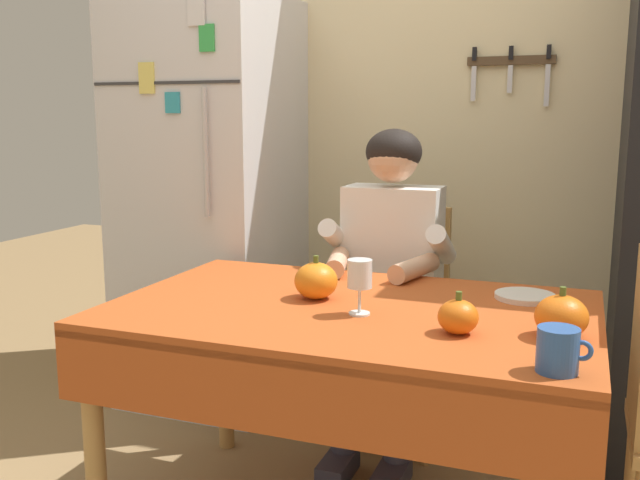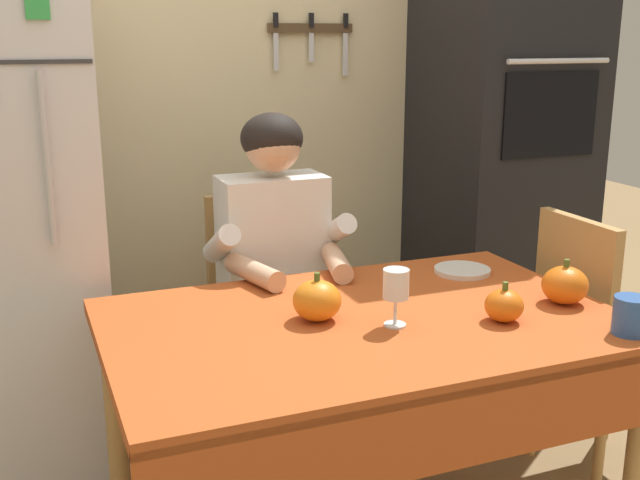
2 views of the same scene
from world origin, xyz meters
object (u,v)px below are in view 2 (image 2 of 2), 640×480
pumpkin_medium (565,285)px  pumpkin_small (504,305)px  chair_behind_person (264,309)px  wine_glass (396,286)px  seated_person (279,264)px  serving_tray (462,270)px  coffee_mug (631,316)px  chair_right_side (594,337)px  dining_table (367,349)px  wall_oven (501,144)px  pumpkin_large (317,300)px

pumpkin_medium → pumpkin_small: size_ratio=1.19×
chair_behind_person → wine_glass: 0.92m
seated_person → serving_tray: (0.52, -0.32, 0.01)m
pumpkin_small → serving_tray: (0.13, 0.42, -0.04)m
coffee_mug → chair_right_side: bearing=56.0°
pumpkin_medium → dining_table: bearing=172.1°
wall_oven → coffee_mug: bearing=-109.9°
wall_oven → serving_tray: (-0.57, -0.64, -0.30)m
pumpkin_large → seated_person: bearing=81.8°
dining_table → wine_glass: size_ratio=8.87×
chair_right_side → pumpkin_large: bearing=-176.6°
chair_right_side → pumpkin_large: size_ratio=6.93×
pumpkin_small → serving_tray: pumpkin_small is taller
wall_oven → dining_table: size_ratio=1.50×
wall_oven → chair_behind_person: wall_oven is taller
chair_behind_person → chair_right_side: bearing=-35.5°
seated_person → pumpkin_medium: 0.94m
pumpkin_medium → seated_person: bearing=132.8°
dining_table → chair_right_side: size_ratio=1.51×
chair_right_side → pumpkin_small: size_ratio=8.36×
wine_glass → pumpkin_large: wine_glass is taller
wall_oven → seated_person: wall_oven is taller
chair_behind_person → serving_tray: bearing=-44.5°
chair_right_side → seated_person: bearing=152.8°
chair_behind_person → pumpkin_small: chair_behind_person is taller
seated_person → dining_table: bearing=-85.7°
wall_oven → seated_person: size_ratio=1.69×
pumpkin_large → pumpkin_medium: pumpkin_large is taller
chair_behind_person → seated_person: seated_person is taller
dining_table → chair_right_side: (0.90, 0.12, -0.14)m
coffee_mug → serving_tray: coffee_mug is taller
wall_oven → coffee_mug: size_ratio=17.73×
seated_person → pumpkin_large: 0.55m
seated_person → serving_tray: 0.61m
chair_right_side → serving_tray: size_ratio=5.10×
pumpkin_small → chair_behind_person: bearing=112.6°
coffee_mug → wall_oven: bearing=70.1°
dining_table → pumpkin_medium: (0.59, -0.08, 0.14)m
dining_table → serving_tray: 0.56m
wall_oven → wine_glass: bearing=-135.4°
serving_tray → seated_person: bearing=148.2°
pumpkin_medium → serving_tray: pumpkin_medium is taller
dining_table → seated_person: size_ratio=1.12×
chair_right_side → wine_glass: bearing=-168.1°
wall_oven → coffee_mug: (-0.46, -1.26, -0.26)m
chair_right_side → pumpkin_large: (-1.02, -0.06, 0.28)m
wall_oven → pumpkin_medium: 1.13m
wine_glass → pumpkin_medium: 0.54m
seated_person → chair_right_side: 1.09m
pumpkin_medium → wall_oven: bearing=65.4°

